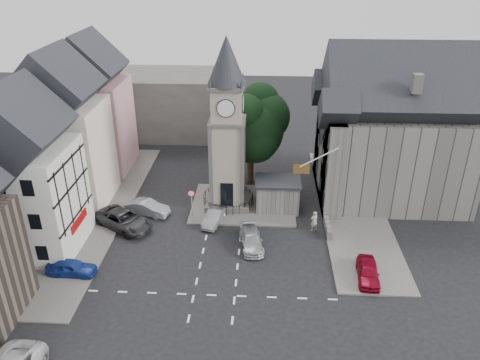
# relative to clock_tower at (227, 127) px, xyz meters

# --- Properties ---
(ground) EXTENTS (120.00, 120.00, 0.00)m
(ground) POSITION_rel_clock_tower_xyz_m (0.00, -7.99, -8.12)
(ground) COLOR black
(ground) RESTS_ON ground
(pavement_west) EXTENTS (6.00, 30.00, 0.14)m
(pavement_west) POSITION_rel_clock_tower_xyz_m (-12.50, -1.99, -8.05)
(pavement_west) COLOR #595651
(pavement_west) RESTS_ON ground
(pavement_east) EXTENTS (6.00, 26.00, 0.14)m
(pavement_east) POSITION_rel_clock_tower_xyz_m (12.00, 0.01, -8.05)
(pavement_east) COLOR #595651
(pavement_east) RESTS_ON ground
(central_island) EXTENTS (10.00, 8.00, 0.16)m
(central_island) POSITION_rel_clock_tower_xyz_m (1.50, 0.01, -8.04)
(central_island) COLOR #595651
(central_island) RESTS_ON ground
(road_markings) EXTENTS (20.00, 8.00, 0.01)m
(road_markings) POSITION_rel_clock_tower_xyz_m (0.00, -13.49, -8.12)
(road_markings) COLOR silver
(road_markings) RESTS_ON ground
(clock_tower) EXTENTS (4.86, 4.86, 16.25)m
(clock_tower) POSITION_rel_clock_tower_xyz_m (0.00, 0.00, 0.00)
(clock_tower) COLOR #4C4944
(clock_tower) RESTS_ON ground
(stone_shelter) EXTENTS (4.30, 3.30, 3.08)m
(stone_shelter) POSITION_rel_clock_tower_xyz_m (4.80, -0.49, -6.57)
(stone_shelter) COLOR #5B5854
(stone_shelter) RESTS_ON ground
(town_tree) EXTENTS (7.20, 7.20, 10.80)m
(town_tree) POSITION_rel_clock_tower_xyz_m (2.00, 5.01, -1.15)
(town_tree) COLOR black
(town_tree) RESTS_ON ground
(warning_sign_post) EXTENTS (0.70, 0.19, 2.85)m
(warning_sign_post) POSITION_rel_clock_tower_xyz_m (-3.20, -2.56, -6.09)
(warning_sign_post) COLOR black
(warning_sign_post) RESTS_ON ground
(terrace_pink) EXTENTS (8.10, 7.60, 12.80)m
(terrace_pink) POSITION_rel_clock_tower_xyz_m (-15.50, 8.01, -1.54)
(terrace_pink) COLOR pink
(terrace_pink) RESTS_ON ground
(terrace_cream) EXTENTS (8.10, 7.60, 12.80)m
(terrace_cream) POSITION_rel_clock_tower_xyz_m (-15.50, 0.01, -1.54)
(terrace_cream) COLOR beige
(terrace_cream) RESTS_ON ground
(terrace_tudor) EXTENTS (8.10, 7.60, 12.00)m
(terrace_tudor) POSITION_rel_clock_tower_xyz_m (-15.50, -7.99, -1.93)
(terrace_tudor) COLOR silver
(terrace_tudor) RESTS_ON ground
(backdrop_west) EXTENTS (20.00, 10.00, 8.00)m
(backdrop_west) POSITION_rel_clock_tower_xyz_m (-12.00, 20.01, -4.12)
(backdrop_west) COLOR #4C4944
(backdrop_west) RESTS_ON ground
(east_building) EXTENTS (14.40, 11.40, 12.60)m
(east_building) POSITION_rel_clock_tower_xyz_m (15.59, 3.01, -1.86)
(east_building) COLOR #5B5854
(east_building) RESTS_ON ground
(east_boundary_wall) EXTENTS (0.40, 16.00, 0.90)m
(east_boundary_wall) POSITION_rel_clock_tower_xyz_m (9.20, 2.01, -7.67)
(east_boundary_wall) COLOR #5B5854
(east_boundary_wall) RESTS_ON ground
(flagpole) EXTENTS (3.68, 0.10, 2.74)m
(flagpole) POSITION_rel_clock_tower_xyz_m (8.00, -3.99, -1.12)
(flagpole) COLOR white
(flagpole) RESTS_ON ground
(car_west_blue) EXTENTS (3.88, 1.69, 1.30)m
(car_west_blue) POSITION_rel_clock_tower_xyz_m (-11.23, -11.68, -7.47)
(car_west_blue) COLOR navy
(car_west_blue) RESTS_ON ground
(car_west_silver) EXTENTS (4.46, 2.53, 1.39)m
(car_west_silver) POSITION_rel_clock_tower_xyz_m (-7.50, -2.29, -7.42)
(car_west_silver) COLOR #A4A7AC
(car_west_silver) RESTS_ON ground
(car_west_grey) EXTENTS (6.21, 5.27, 1.58)m
(car_west_grey) POSITION_rel_clock_tower_xyz_m (-9.09, -4.71, -7.33)
(car_west_grey) COLOR #2E2D30
(car_west_grey) RESTS_ON ground
(car_island_silver) EXTENTS (2.24, 3.98, 1.24)m
(car_island_silver) POSITION_rel_clock_tower_xyz_m (-1.00, -3.49, -7.50)
(car_island_silver) COLOR gray
(car_island_silver) RESTS_ON ground
(car_island_east) EXTENTS (2.47, 4.55, 1.25)m
(car_island_east) POSITION_rel_clock_tower_xyz_m (2.50, -7.10, -7.49)
(car_island_east) COLOR #A8ABB0
(car_island_east) RESTS_ON ground
(car_east_red) EXTENTS (1.92, 4.08, 1.35)m
(car_east_red) POSITION_rel_clock_tower_xyz_m (11.50, -10.99, -7.44)
(car_east_red) COLOR maroon
(car_east_red) RESTS_ON ground
(pedestrian) EXTENTS (0.83, 0.71, 1.92)m
(pedestrian) POSITION_rel_clock_tower_xyz_m (8.00, -4.29, -7.16)
(pedestrian) COLOR #B4A895
(pedestrian) RESTS_ON ground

